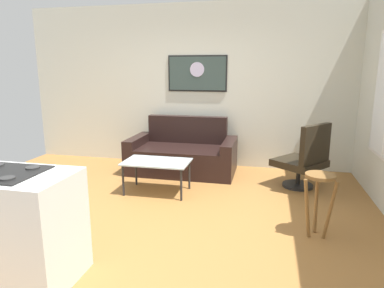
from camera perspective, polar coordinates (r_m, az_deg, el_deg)
The scene contains 7 objects.
ground at distance 4.10m, azimuth -5.71°, elevation -12.43°, with size 6.40×6.40×0.04m, color olive.
back_wall at distance 6.08m, azimuth 1.31°, elevation 9.62°, with size 6.40×0.05×2.80m, color beige.
couch at distance 5.74m, azimuth -1.54°, elevation -1.82°, with size 1.75×0.94×0.90m.
coffee_table at distance 4.76m, azimuth -5.89°, elevation -3.33°, with size 0.91×0.56×0.45m.
armchair at distance 5.14m, azimuth 18.33°, elevation -2.37°, with size 0.87×0.87×0.96m.
bar_stool at distance 3.71m, azimuth 20.49°, elevation -7.19°, with size 0.34×0.34×0.67m.
wall_painting at distance 6.03m, azimuth 0.88°, elevation 11.71°, with size 1.04×0.03×0.62m.
Camera 1 is at (1.21, -3.52, 1.70)m, focal length 31.91 mm.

